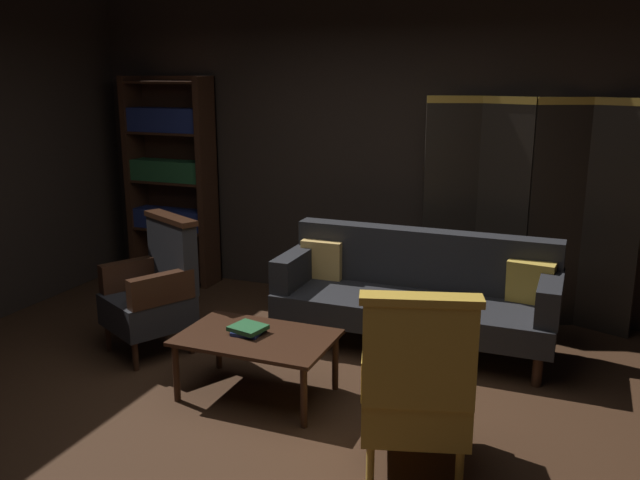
{
  "coord_description": "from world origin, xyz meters",
  "views": [
    {
      "loc": [
        1.67,
        -3.4,
        2.1
      ],
      "look_at": [
        0.0,
        0.8,
        0.95
      ],
      "focal_mm": 37.48,
      "sensor_mm": 36.0,
      "label": 1
    }
  ],
  "objects_px": {
    "coffee_table": "(257,342)",
    "book_navy_cloth": "(248,332)",
    "armchair_wing_left": "(155,289)",
    "book_green_cloth": "(248,328)",
    "folding_screen": "(529,210)",
    "bookshelf": "(172,175)",
    "armchair_gilt_accent": "(416,384)",
    "velvet_couch": "(417,290)"
  },
  "relations": [
    {
      "from": "coffee_table",
      "to": "book_navy_cloth",
      "type": "relative_size",
      "value": 5.55
    },
    {
      "from": "bookshelf",
      "to": "coffee_table",
      "type": "distance_m",
      "value": 2.85
    },
    {
      "from": "velvet_couch",
      "to": "folding_screen",
      "type": "bearing_deg",
      "value": 47.64
    },
    {
      "from": "armchair_wing_left",
      "to": "armchair_gilt_accent",
      "type": "bearing_deg",
      "value": -20.12
    },
    {
      "from": "bookshelf",
      "to": "armchair_gilt_accent",
      "type": "height_order",
      "value": "bookshelf"
    },
    {
      "from": "armchair_gilt_accent",
      "to": "book_green_cloth",
      "type": "xyz_separation_m",
      "value": [
        -1.24,
        0.45,
        -0.03
      ]
    },
    {
      "from": "coffee_table",
      "to": "bookshelf",
      "type": "bearing_deg",
      "value": 134.45
    },
    {
      "from": "armchair_gilt_accent",
      "to": "book_navy_cloth",
      "type": "height_order",
      "value": "armchair_gilt_accent"
    },
    {
      "from": "bookshelf",
      "to": "book_green_cloth",
      "type": "distance_m",
      "value": 2.77
    },
    {
      "from": "armchair_gilt_accent",
      "to": "armchair_wing_left",
      "type": "xyz_separation_m",
      "value": [
        -2.22,
        0.81,
        0.0
      ]
    },
    {
      "from": "armchair_wing_left",
      "to": "coffee_table",
      "type": "bearing_deg",
      "value": -19.83
    },
    {
      "from": "bookshelf",
      "to": "armchair_wing_left",
      "type": "relative_size",
      "value": 1.97
    },
    {
      "from": "folding_screen",
      "to": "bookshelf",
      "type": "height_order",
      "value": "bookshelf"
    },
    {
      "from": "coffee_table",
      "to": "armchair_wing_left",
      "type": "relative_size",
      "value": 0.96
    },
    {
      "from": "folding_screen",
      "to": "bookshelf",
      "type": "bearing_deg",
      "value": -179.09
    },
    {
      "from": "armchair_wing_left",
      "to": "folding_screen",
      "type": "bearing_deg",
      "value": 32.85
    },
    {
      "from": "coffee_table",
      "to": "armchair_gilt_accent",
      "type": "relative_size",
      "value": 0.96
    },
    {
      "from": "bookshelf",
      "to": "book_green_cloth",
      "type": "xyz_separation_m",
      "value": [
        1.86,
        -1.95,
        -0.63
      ]
    },
    {
      "from": "folding_screen",
      "to": "armchair_gilt_accent",
      "type": "distance_m",
      "value": 2.53
    },
    {
      "from": "armchair_gilt_accent",
      "to": "coffee_table",
      "type": "bearing_deg",
      "value": 159.61
    },
    {
      "from": "armchair_wing_left",
      "to": "book_green_cloth",
      "type": "height_order",
      "value": "armchair_wing_left"
    },
    {
      "from": "folding_screen",
      "to": "book_green_cloth",
      "type": "height_order",
      "value": "folding_screen"
    },
    {
      "from": "book_navy_cloth",
      "to": "bookshelf",
      "type": "bearing_deg",
      "value": 133.66
    },
    {
      "from": "bookshelf",
      "to": "velvet_couch",
      "type": "xyz_separation_m",
      "value": [
        2.7,
        -0.74,
        -0.64
      ]
    },
    {
      "from": "bookshelf",
      "to": "book_navy_cloth",
      "type": "relative_size",
      "value": 11.39
    },
    {
      "from": "folding_screen",
      "to": "coffee_table",
      "type": "bearing_deg",
      "value": -126.41
    },
    {
      "from": "coffee_table",
      "to": "book_navy_cloth",
      "type": "height_order",
      "value": "book_navy_cloth"
    },
    {
      "from": "velvet_couch",
      "to": "armchair_wing_left",
      "type": "bearing_deg",
      "value": -155.01
    },
    {
      "from": "book_navy_cloth",
      "to": "book_green_cloth",
      "type": "relative_size",
      "value": 0.85
    },
    {
      "from": "velvet_couch",
      "to": "coffee_table",
      "type": "distance_m",
      "value": 1.45
    },
    {
      "from": "armchair_wing_left",
      "to": "book_navy_cloth",
      "type": "xyz_separation_m",
      "value": [
        0.98,
        -0.36,
        -0.06
      ]
    },
    {
      "from": "book_navy_cloth",
      "to": "book_green_cloth",
      "type": "xyz_separation_m",
      "value": [
        0.0,
        0.0,
        0.03
      ]
    },
    {
      "from": "velvet_couch",
      "to": "book_navy_cloth",
      "type": "xyz_separation_m",
      "value": [
        -0.84,
        -1.21,
        -0.02
      ]
    },
    {
      "from": "bookshelf",
      "to": "book_green_cloth",
      "type": "bearing_deg",
      "value": -46.34
    },
    {
      "from": "armchair_wing_left",
      "to": "book_green_cloth",
      "type": "xyz_separation_m",
      "value": [
        0.98,
        -0.36,
        -0.03
      ]
    },
    {
      "from": "armchair_gilt_accent",
      "to": "book_navy_cloth",
      "type": "distance_m",
      "value": 1.32
    },
    {
      "from": "coffee_table",
      "to": "book_navy_cloth",
      "type": "distance_m",
      "value": 0.09
    },
    {
      "from": "folding_screen",
      "to": "coffee_table",
      "type": "relative_size",
      "value": 1.9
    },
    {
      "from": "bookshelf",
      "to": "armchair_wing_left",
      "type": "bearing_deg",
      "value": -61.07
    },
    {
      "from": "bookshelf",
      "to": "coffee_table",
      "type": "relative_size",
      "value": 2.05
    },
    {
      "from": "folding_screen",
      "to": "armchair_gilt_accent",
      "type": "height_order",
      "value": "folding_screen"
    },
    {
      "from": "armchair_gilt_accent",
      "to": "book_navy_cloth",
      "type": "xyz_separation_m",
      "value": [
        -1.24,
        0.45,
        -0.06
      ]
    }
  ]
}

